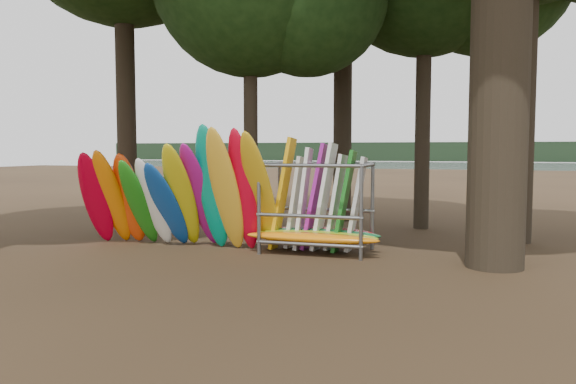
% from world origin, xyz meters
% --- Properties ---
extents(ground, '(120.00, 120.00, 0.00)m').
position_xyz_m(ground, '(0.00, 0.00, 0.00)').
color(ground, '#47331E').
rests_on(ground, ground).
extents(lake, '(160.00, 160.00, 0.00)m').
position_xyz_m(lake, '(0.00, 60.00, 0.00)').
color(lake, gray).
rests_on(lake, ground).
extents(far_shore, '(160.00, 4.00, 4.00)m').
position_xyz_m(far_shore, '(0.00, 110.00, 2.00)').
color(far_shore, black).
rests_on(far_shore, ground).
extents(kayak_row, '(5.33, 2.10, 3.20)m').
position_xyz_m(kayak_row, '(-2.60, 0.46, 1.31)').
color(kayak_row, '#C3001E').
rests_on(kayak_row, ground).
extents(storage_rack, '(3.23, 1.55, 2.80)m').
position_xyz_m(storage_rack, '(0.87, 1.06, 1.00)').
color(storage_rack, slate).
rests_on(storage_rack, ground).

